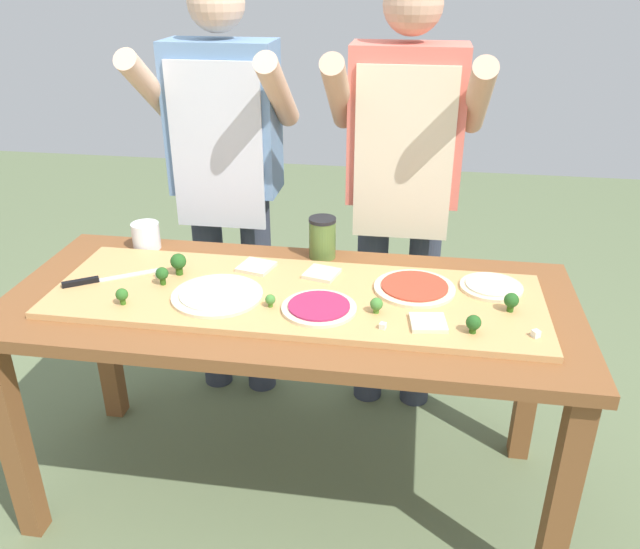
# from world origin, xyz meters

# --- Properties ---
(ground_plane) EXTENTS (8.00, 8.00, 0.00)m
(ground_plane) POSITION_xyz_m (0.00, 0.00, 0.00)
(ground_plane) COLOR #60704C
(prep_table) EXTENTS (1.74, 0.74, 0.77)m
(prep_table) POSITION_xyz_m (0.00, 0.00, 0.67)
(prep_table) COLOR brown
(prep_table) RESTS_ON ground
(cutting_board) EXTENTS (1.48, 0.48, 0.02)m
(cutting_board) POSITION_xyz_m (0.02, -0.01, 0.78)
(cutting_board) COLOR tan
(cutting_board) RESTS_ON prep_table
(chefs_knife) EXTENTS (0.27, 0.19, 0.02)m
(chefs_knife) POSITION_xyz_m (-0.60, -0.03, 0.80)
(chefs_knife) COLOR #B7BABF
(chefs_knife) RESTS_ON cutting_board
(pizza_whole_beet_magenta) EXTENTS (0.22, 0.22, 0.02)m
(pizza_whole_beet_magenta) POSITION_xyz_m (0.11, -0.10, 0.80)
(pizza_whole_beet_magenta) COLOR beige
(pizza_whole_beet_magenta) RESTS_ON cutting_board
(pizza_whole_tomato_red) EXTENTS (0.25, 0.25, 0.02)m
(pizza_whole_tomato_red) POSITION_xyz_m (0.38, 0.07, 0.80)
(pizza_whole_tomato_red) COLOR beige
(pizza_whole_tomato_red) RESTS_ON cutting_board
(pizza_whole_white_garlic) EXTENTS (0.27, 0.27, 0.02)m
(pizza_whole_white_garlic) POSITION_xyz_m (-0.21, -0.07, 0.80)
(pizza_whole_white_garlic) COLOR beige
(pizza_whole_white_garlic) RESTS_ON cutting_board
(pizza_whole_cheese_artichoke) EXTENTS (0.19, 0.19, 0.02)m
(pizza_whole_cheese_artichoke) POSITION_xyz_m (0.61, 0.11, 0.80)
(pizza_whole_cheese_artichoke) COLOR beige
(pizza_whole_cheese_artichoke) RESTS_ON cutting_board
(pizza_slice_center) EXTENTS (0.11, 0.11, 0.01)m
(pizza_slice_center) POSITION_xyz_m (0.42, -0.14, 0.80)
(pizza_slice_center) COLOR beige
(pizza_slice_center) RESTS_ON cutting_board
(pizza_slice_far_left) EXTENTS (0.12, 0.12, 0.01)m
(pizza_slice_far_left) POSITION_xyz_m (0.08, 0.12, 0.80)
(pizza_slice_far_left) COLOR beige
(pizza_slice_far_left) RESTS_ON cutting_board
(pizza_slice_near_left) EXTENTS (0.13, 0.13, 0.01)m
(pizza_slice_near_left) POSITION_xyz_m (-0.14, 0.14, 0.80)
(pizza_slice_near_left) COLOR beige
(pizza_slice_near_left) RESTS_ON cutting_board
(broccoli_floret_front_left) EXTENTS (0.04, 0.04, 0.06)m
(broccoli_floret_front_left) POSITION_xyz_m (-0.40, -0.02, 0.83)
(broccoli_floret_front_left) COLOR #2C5915
(broccoli_floret_front_left) RESTS_ON cutting_board
(broccoli_floret_center_right) EXTENTS (0.04, 0.04, 0.05)m
(broccoli_floret_center_right) POSITION_xyz_m (0.27, -0.09, 0.82)
(broccoli_floret_center_right) COLOR #487A23
(broccoli_floret_center_right) RESTS_ON cutting_board
(broccoli_floret_center_left) EXTENTS (0.04, 0.04, 0.06)m
(broccoli_floret_center_left) POSITION_xyz_m (0.65, -0.02, 0.83)
(broccoli_floret_center_left) COLOR #2C5915
(broccoli_floret_center_left) RESTS_ON cutting_board
(broccoli_floret_front_right) EXTENTS (0.03, 0.03, 0.04)m
(broccoli_floret_front_right) POSITION_xyz_m (-0.03, -0.10, 0.82)
(broccoli_floret_front_right) COLOR #487A23
(broccoli_floret_front_right) RESTS_ON cutting_board
(broccoli_floret_front_mid) EXTENTS (0.04, 0.04, 0.05)m
(broccoli_floret_front_mid) POSITION_xyz_m (0.54, -0.16, 0.82)
(broccoli_floret_front_mid) COLOR #2C5915
(broccoli_floret_front_mid) RESTS_ON cutting_board
(broccoli_floret_back_left) EXTENTS (0.04, 0.04, 0.05)m
(broccoli_floret_back_left) POSITION_xyz_m (-0.46, -0.16, 0.82)
(broccoli_floret_back_left) COLOR #366618
(broccoli_floret_back_left) RESTS_ON cutting_board
(broccoli_floret_back_right) EXTENTS (0.05, 0.05, 0.07)m
(broccoli_floret_back_right) POSITION_xyz_m (-0.37, 0.06, 0.84)
(broccoli_floret_back_right) COLOR #2C5915
(broccoli_floret_back_right) RESTS_ON cutting_board
(cheese_crumble_a) EXTENTS (0.03, 0.03, 0.02)m
(cheese_crumble_a) POSITION_xyz_m (0.70, -0.16, 0.80)
(cheese_crumble_a) COLOR white
(cheese_crumble_a) RESTS_ON cutting_board
(cheese_crumble_b) EXTENTS (0.02, 0.02, 0.02)m
(cheese_crumble_b) POSITION_xyz_m (0.30, -0.18, 0.80)
(cheese_crumble_b) COLOR white
(cheese_crumble_b) RESTS_ON cutting_board
(cheese_crumble_c) EXTENTS (0.02, 0.02, 0.02)m
(cheese_crumble_c) POSITION_xyz_m (-0.43, 0.03, 0.80)
(cheese_crumble_c) COLOR silver
(cheese_crumble_c) RESTS_ON cutting_board
(flour_cup) EXTENTS (0.10, 0.10, 0.09)m
(flour_cup) POSITION_xyz_m (-0.57, 0.29, 0.82)
(flour_cup) COLOR white
(flour_cup) RESTS_ON prep_table
(sauce_jar) EXTENTS (0.09, 0.09, 0.14)m
(sauce_jar) POSITION_xyz_m (0.05, 0.31, 0.85)
(sauce_jar) COLOR #517033
(sauce_jar) RESTS_ON prep_table
(cook_left) EXTENTS (0.54, 0.39, 1.67)m
(cook_left) POSITION_xyz_m (-0.36, 0.59, 1.00)
(cook_left) COLOR #333847
(cook_left) RESTS_ON ground
(cook_right) EXTENTS (0.54, 0.39, 1.67)m
(cook_right) POSITION_xyz_m (0.31, 0.59, 1.00)
(cook_right) COLOR #333847
(cook_right) RESTS_ON ground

